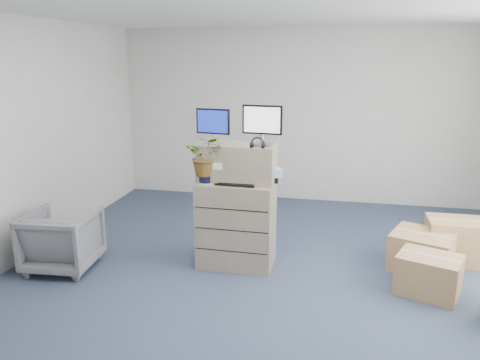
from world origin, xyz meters
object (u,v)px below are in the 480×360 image
Objects in this scene: filing_cabinet_lower at (236,224)px; water_bottle at (243,170)px; monitor_left at (213,124)px; monitor_right at (262,123)px; keyboard at (236,184)px; office_chair at (62,237)px; potted_plant at (206,161)px.

filing_cabinet_lower is 3.72× the size of water_bottle.
monitor_left is (-0.26, 0.02, 1.13)m from filing_cabinet_lower.
monitor_right reaches higher than monitor_left.
monitor_left is 0.70m from keyboard.
filing_cabinet_lower reaches higher than office_chair.
office_chair is at bearing -165.06° from keyboard.
monitor_left is at bearing -174.66° from water_bottle.
monitor_right is 0.74m from potted_plant.
filing_cabinet_lower is at bearing -169.90° from office_chair.
monitor_right reaches higher than filing_cabinet_lower.
potted_plant is (-0.05, -0.12, -0.39)m from monitor_left.
potted_plant is at bearing -158.05° from water_bottle.
office_chair is (-1.64, -0.52, -1.26)m from monitor_left.
water_bottle is (0.33, 0.03, -0.51)m from monitor_left.
water_bottle is at bearing 78.52° from keyboard.
monitor_left is 1.46× the size of water_bottle.
monitor_right reaches higher than water_bottle.
filing_cabinet_lower is 1.32× the size of office_chair.
monitor_left is 0.52× the size of office_chair.
filing_cabinet_lower is at bearing -167.60° from monitor_right.
monitor_right is 1.65× the size of water_bottle.
monitor_left reaches higher than water_bottle.
filing_cabinet_lower is 2.15× the size of potted_plant.
water_bottle is at bearing -169.04° from office_chair.
potted_plant is at bearing -170.62° from office_chair.
filing_cabinet_lower is 1.97m from office_chair.
water_bottle is 0.58× the size of potted_plant.
monitor_left is at bearing -167.10° from office_chair.
monitor_right is at bearing 12.68° from potted_plant.
filing_cabinet_lower is at bearing -142.32° from water_bottle.
keyboard is at bearing -76.41° from filing_cabinet_lower.
filing_cabinet_lower is 0.52m from keyboard.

